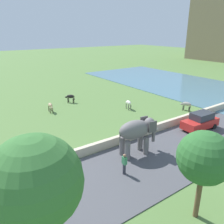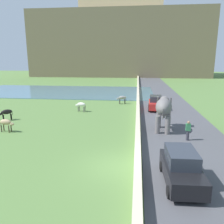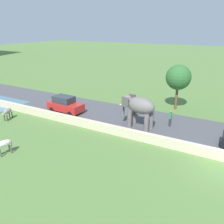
% 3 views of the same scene
% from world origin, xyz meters
% --- Properties ---
extents(ground_plane, '(220.00, 220.00, 0.00)m').
position_xyz_m(ground_plane, '(0.00, 0.00, 0.00)').
color(ground_plane, '#567A3D').
extents(road_surface, '(7.00, 120.00, 0.06)m').
position_xyz_m(road_surface, '(5.00, 20.00, 0.03)').
color(road_surface, '#4C4C51').
rests_on(road_surface, ground).
extents(barrier_wall, '(0.40, 110.00, 0.78)m').
position_xyz_m(barrier_wall, '(1.20, 18.00, 0.39)').
color(barrier_wall, beige).
rests_on(barrier_wall, ground).
extents(elephant, '(1.74, 3.55, 2.99)m').
position_xyz_m(elephant, '(3.45, 7.55, 2.04)').
color(elephant, slate).
rests_on(elephant, ground).
extents(person_beside_elephant, '(0.36, 0.22, 1.63)m').
position_xyz_m(person_beside_elephant, '(5.11, 5.00, 0.87)').
color(person_beside_elephant, '#33333D').
rests_on(person_beside_elephant, ground).
extents(car_red, '(1.94, 4.07, 1.80)m').
position_xyz_m(car_red, '(3.43, 16.11, 0.90)').
color(car_red, red).
rests_on(car_red, ground).
extents(cow_white, '(1.42, 0.71, 1.15)m').
position_xyz_m(cow_white, '(-5.75, 14.18, 0.84)').
color(cow_white, silver).
rests_on(cow_white, ground).
extents(cow_grey, '(1.42, 0.72, 1.15)m').
position_xyz_m(cow_grey, '(-1.09, 19.75, 0.84)').
color(cow_grey, gray).
rests_on(cow_grey, ground).
extents(tree_mid, '(2.74, 2.74, 5.03)m').
position_xyz_m(tree_mid, '(10.36, 5.85, 3.63)').
color(tree_mid, brown).
rests_on(tree_mid, ground).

